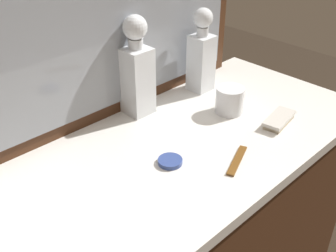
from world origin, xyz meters
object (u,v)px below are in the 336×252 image
(crystal_decanter_left, at_px, (137,75))
(silver_brush_front, at_px, (279,120))
(crystal_decanter_right, at_px, (201,58))
(crystal_tumbler_rear, at_px, (230,101))
(porcelain_dish, at_px, (170,161))
(tortoiseshell_comb, at_px, (237,160))

(crystal_decanter_left, relative_size, silver_brush_front, 2.25)
(crystal_decanter_right, distance_m, crystal_tumbler_rear, 0.20)
(crystal_tumbler_rear, relative_size, porcelain_dish, 1.38)
(crystal_decanter_left, height_order, crystal_tumbler_rear, crystal_decanter_left)
(crystal_decanter_left, height_order, silver_brush_front, crystal_decanter_left)
(crystal_tumbler_rear, relative_size, silver_brush_front, 0.65)
(crystal_decanter_left, relative_size, crystal_decanter_right, 1.09)
(crystal_decanter_left, bearing_deg, crystal_tumbler_rear, -44.50)
(crystal_decanter_right, bearing_deg, crystal_tumbler_rear, -107.64)
(crystal_decanter_left, xyz_separation_m, porcelain_dish, (-0.12, -0.27, -0.12))
(tortoiseshell_comb, bearing_deg, crystal_tumbler_rear, 43.22)
(crystal_decanter_left, distance_m, crystal_tumbler_rear, 0.30)
(crystal_decanter_left, bearing_deg, silver_brush_front, -54.03)
(crystal_decanter_left, relative_size, crystal_tumbler_rear, 3.49)
(porcelain_dish, bearing_deg, tortoiseshell_comb, -41.74)
(crystal_decanter_right, distance_m, tortoiseshell_comb, 0.45)
(crystal_decanter_right, height_order, crystal_tumbler_rear, crystal_decanter_right)
(crystal_decanter_right, bearing_deg, tortoiseshell_comb, -125.02)
(crystal_decanter_right, height_order, tortoiseshell_comb, crystal_decanter_right)
(crystal_decanter_left, distance_m, porcelain_dish, 0.31)
(porcelain_dish, distance_m, tortoiseshell_comb, 0.18)
(silver_brush_front, height_order, tortoiseshell_comb, silver_brush_front)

